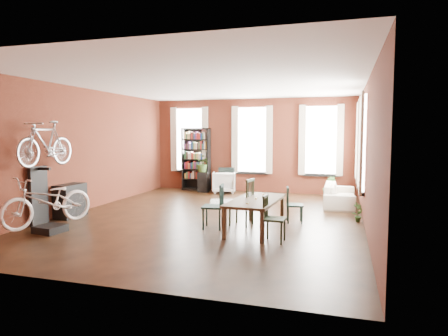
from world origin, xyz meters
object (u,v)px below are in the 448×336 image
at_px(dining_chair_b, 241,202).
at_px(bicycle_floor, 47,178).
at_px(dining_chair_a, 213,206).
at_px(white_armchair, 224,181).
at_px(cream_sofa, 340,191).
at_px(bike_trainer, 50,229).
at_px(bookshelf, 196,159).
at_px(plant_stand, 204,182).
at_px(dining_table, 256,215).
at_px(dining_chair_d, 295,205).
at_px(console_table, 70,201).
at_px(dining_chair_c, 274,219).

bearing_deg(dining_chair_b, bicycle_floor, -55.67).
xyz_separation_m(dining_chair_a, white_armchair, (-1.26, 4.97, -0.08)).
xyz_separation_m(cream_sofa, bike_trainer, (-5.64, -4.91, -0.33)).
distance_m(bookshelf, cream_sofa, 5.28).
xyz_separation_m(bookshelf, bike_trainer, (-0.69, -6.61, -1.03)).
bearing_deg(plant_stand, dining_table, -59.26).
bearing_deg(bicycle_floor, plant_stand, 99.07).
xyz_separation_m(dining_chair_a, dining_chair_d, (1.60, 1.05, -0.07)).
xyz_separation_m(bookshelf, white_armchair, (1.13, -0.33, -0.71)).
height_order(white_armchair, console_table, console_table).
bearing_deg(plant_stand, dining_chair_c, -58.71).
bearing_deg(dining_chair_c, dining_table, 36.97).
xyz_separation_m(cream_sofa, console_table, (-6.23, -3.50, -0.01)).
relative_size(white_armchair, plant_stand, 1.14).
bearing_deg(plant_stand, console_table, -109.25).
relative_size(dining_chair_b, bicycle_floor, 0.53).
bearing_deg(white_armchair, dining_chair_b, 95.74).
xyz_separation_m(dining_chair_a, dining_chair_b, (0.51, 0.46, 0.04)).
bearing_deg(white_armchair, dining_chair_a, 88.59).
bearing_deg(dining_chair_d, plant_stand, 31.01).
height_order(dining_chair_a, bike_trainer, dining_chair_a).
bearing_deg(console_table, dining_table, -0.51).
distance_m(dining_chair_a, console_table, 3.67).
distance_m(white_armchair, bicycle_floor, 6.59).
distance_m(dining_chair_a, dining_chair_b, 0.69).
bearing_deg(cream_sofa, dining_chair_d, 159.40).
relative_size(dining_table, bike_trainer, 3.79).
relative_size(dining_chair_a, console_table, 1.18).
height_order(dining_chair_c, cream_sofa, dining_chair_c).
xyz_separation_m(dining_table, bookshelf, (-3.31, 5.24, 0.77)).
bearing_deg(console_table, bookshelf, 76.17).
distance_m(dining_chair_b, dining_chair_c, 1.47).
height_order(dining_chair_a, cream_sofa, dining_chair_a).
height_order(dining_table, dining_chair_b, dining_chair_b).
bearing_deg(dining_chair_c, dining_chair_a, 66.84).
relative_size(console_table, plant_stand, 1.16).
bearing_deg(dining_chair_b, console_table, -77.17).
bearing_deg(dining_chair_b, plant_stand, -142.97).
xyz_separation_m(dining_chair_b, dining_chair_d, (1.09, 0.59, -0.11)).
distance_m(dining_chair_d, bicycle_floor, 5.30).
height_order(cream_sofa, plant_stand, cream_sofa).
relative_size(dining_chair_d, bicycle_floor, 0.42).
bearing_deg(white_armchair, bookshelf, -31.89).
height_order(dining_chair_b, bookshelf, bookshelf).
relative_size(dining_table, dining_chair_c, 2.21).
height_order(dining_table, dining_chair_d, dining_chair_d).
distance_m(dining_chair_a, bike_trainer, 3.37).
bearing_deg(console_table, white_armchair, 63.62).
height_order(dining_chair_d, console_table, dining_chair_d).
xyz_separation_m(dining_chair_c, bookshelf, (-3.82, 5.98, 0.66)).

